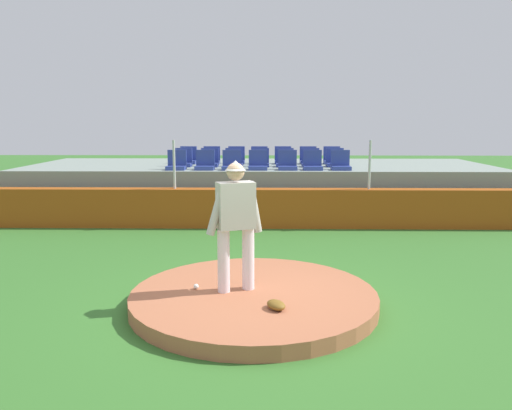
{
  "coord_description": "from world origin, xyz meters",
  "views": [
    {
      "loc": [
        0.15,
        -6.54,
        2.51
      ],
      "look_at": [
        0.0,
        1.79,
        1.1
      ],
      "focal_mm": 35.03,
      "sensor_mm": 36.0,
      "label": 1
    }
  ],
  "objects": [
    {
      "name": "stadium_chair_19",
      "position": [
        1.41,
        8.07,
        1.42
      ],
      "size": [
        0.48,
        0.44,
        0.5
      ],
      "rotation": [
        0.0,
        0.0,
        3.14
      ],
      "color": "#2C3E91",
      "rests_on": "bleacher_platform"
    },
    {
      "name": "stadium_chair_17",
      "position": [
        -0.02,
        8.04,
        1.42
      ],
      "size": [
        0.48,
        0.44,
        0.5
      ],
      "rotation": [
        0.0,
        0.0,
        3.14
      ],
      "color": "#2C3E91",
      "rests_on": "bleacher_platform"
    },
    {
      "name": "pitchers_mound",
      "position": [
        0.0,
        0.0,
        0.1
      ],
      "size": [
        3.37,
        3.37,
        0.2
      ],
      "primitive_type": "cylinder",
      "color": "#AC6342",
      "rests_on": "ground_plane"
    },
    {
      "name": "stadium_chair_18",
      "position": [
        0.68,
        8.08,
        1.42
      ],
      "size": [
        0.48,
        0.44,
        0.5
      ],
      "rotation": [
        0.0,
        0.0,
        3.14
      ],
      "color": "#2C3E91",
      "rests_on": "bleacher_platform"
    },
    {
      "name": "stadium_chair_2",
      "position": [
        -0.71,
        6.25,
        1.42
      ],
      "size": [
        0.48,
        0.44,
        0.5
      ],
      "rotation": [
        0.0,
        0.0,
        3.14
      ],
      "color": "#2C3E91",
      "rests_on": "bleacher_platform"
    },
    {
      "name": "stadium_chair_10",
      "position": [
        0.02,
        7.17,
        1.42
      ],
      "size": [
        0.48,
        0.44,
        0.5
      ],
      "rotation": [
        0.0,
        0.0,
        3.14
      ],
      "color": "#2C3E91",
      "rests_on": "bleacher_platform"
    },
    {
      "name": "pitcher",
      "position": [
        -0.24,
        0.05,
        1.24
      ],
      "size": [
        0.78,
        0.42,
        1.79
      ],
      "rotation": [
        0.0,
        0.0,
        0.37
      ],
      "color": "white",
      "rests_on": "pitchers_mound"
    },
    {
      "name": "stadium_chair_0",
      "position": [
        -2.13,
        6.25,
        1.42
      ],
      "size": [
        0.48,
        0.44,
        0.5
      ],
      "rotation": [
        0.0,
        0.0,
        3.14
      ],
      "color": "#2C3E91",
      "rests_on": "bleacher_platform"
    },
    {
      "name": "ground_plane",
      "position": [
        0.0,
        0.0,
        0.0
      ],
      "size": [
        60.0,
        60.0,
        0.0
      ],
      "primitive_type": "plane",
      "color": "#356F29"
    },
    {
      "name": "brick_barrier",
      "position": [
        0.0,
        5.12,
        0.46
      ],
      "size": [
        15.27,
        0.4,
        0.92
      ],
      "primitive_type": "cube",
      "color": "#A04A14",
      "rests_on": "ground_plane"
    },
    {
      "name": "stadium_chair_3",
      "position": [
        -0.03,
        6.29,
        1.42
      ],
      "size": [
        0.48,
        0.44,
        0.5
      ],
      "rotation": [
        0.0,
        0.0,
        3.14
      ],
      "color": "#2C3E91",
      "rests_on": "bleacher_platform"
    },
    {
      "name": "fence_post_right",
      "position": [
        2.59,
        5.12,
        1.5
      ],
      "size": [
        0.06,
        0.06,
        1.14
      ],
      "primitive_type": "cylinder",
      "color": "silver",
      "rests_on": "brick_barrier"
    },
    {
      "name": "stadium_chair_14",
      "position": [
        -2.1,
        8.04,
        1.42
      ],
      "size": [
        0.48,
        0.44,
        0.5
      ],
      "rotation": [
        0.0,
        0.0,
        3.14
      ],
      "color": "#2C3E91",
      "rests_on": "bleacher_platform"
    },
    {
      "name": "baseball",
      "position": [
        -0.8,
        0.09,
        0.24
      ],
      "size": [
        0.07,
        0.07,
        0.07
      ],
      "primitive_type": "sphere",
      "color": "white",
      "rests_on": "pitchers_mound"
    },
    {
      "name": "stadium_chair_1",
      "position": [
        -1.39,
        6.27,
        1.42
      ],
      "size": [
        0.48,
        0.44,
        0.5
      ],
      "rotation": [
        0.0,
        0.0,
        3.14
      ],
      "color": "#2C3E91",
      "rests_on": "bleacher_platform"
    },
    {
      "name": "stadium_chair_8",
      "position": [
        -1.37,
        7.14,
        1.42
      ],
      "size": [
        0.48,
        0.44,
        0.5
      ],
      "rotation": [
        0.0,
        0.0,
        3.14
      ],
      "color": "#2C3E91",
      "rests_on": "bleacher_platform"
    },
    {
      "name": "stadium_chair_16",
      "position": [
        -0.69,
        8.06,
        1.42
      ],
      "size": [
        0.48,
        0.44,
        0.5
      ],
      "rotation": [
        0.0,
        0.0,
        3.14
      ],
      "color": "#2C3E91",
      "rests_on": "bleacher_platform"
    },
    {
      "name": "fielding_glove",
      "position": [
        0.29,
        -0.64,
        0.25
      ],
      "size": [
        0.32,
        0.36,
        0.11
      ],
      "primitive_type": "ellipsoid",
      "rotation": [
        0.0,
        0.0,
        5.22
      ],
      "color": "brown",
      "rests_on": "pitchers_mound"
    },
    {
      "name": "fence_post_left",
      "position": [
        -1.98,
        5.12,
        1.5
      ],
      "size": [
        0.06,
        0.06,
        1.14
      ],
      "primitive_type": "cylinder",
      "color": "silver",
      "rests_on": "brick_barrier"
    },
    {
      "name": "stadium_chair_9",
      "position": [
        -0.7,
        7.14,
        1.42
      ],
      "size": [
        0.48,
        0.44,
        0.5
      ],
      "rotation": [
        0.0,
        0.0,
        3.14
      ],
      "color": "#2C3E91",
      "rests_on": "bleacher_platform"
    },
    {
      "name": "stadium_chair_6",
      "position": [
        2.09,
        6.29,
        1.42
      ],
      "size": [
        0.48,
        0.44,
        0.5
      ],
      "rotation": [
        0.0,
        0.0,
        3.14
      ],
      "color": "#2C3E91",
      "rests_on": "bleacher_platform"
    },
    {
      "name": "stadium_chair_4",
      "position": [
        0.73,
        6.29,
        1.42
      ],
      "size": [
        0.48,
        0.44,
        0.5
      ],
      "rotation": [
        0.0,
        0.0,
        3.14
      ],
      "color": "#2C3E91",
      "rests_on": "bleacher_platform"
    },
    {
      "name": "stadium_chair_13",
      "position": [
        2.07,
        7.19,
        1.42
      ],
      "size": [
        0.48,
        0.44,
        0.5
      ],
      "rotation": [
        0.0,
        0.0,
        3.14
      ],
      "color": "#2C3E91",
      "rests_on": "bleacher_platform"
    },
    {
      "name": "stadium_chair_7",
      "position": [
        -2.11,
        7.14,
        1.42
      ],
      "size": [
        0.48,
        0.44,
        0.5
      ],
      "rotation": [
        0.0,
        0.0,
        3.14
      ],
      "color": "#2C3E91",
      "rests_on": "bleacher_platform"
    },
    {
      "name": "bleacher_platform",
      "position": [
        0.0,
        7.9,
        0.63
      ],
      "size": [
        13.02,
        4.33,
        1.27
      ],
      "primitive_type": "cube",
      "color": "gray",
      "rests_on": "ground_plane"
    },
    {
      "name": "stadium_chair_12",
      "position": [
        1.4,
        7.17,
        1.42
      ],
      "size": [
        0.48,
        0.44,
        0.5
      ],
      "rotation": [
        0.0,
        0.0,
        3.14
      ],
      "color": "#2C3E91",
      "rests_on": "bleacher_platform"
    },
    {
      "name": "stadium_chair_20",
      "position": [
        2.11,
        8.09,
        1.42
      ],
      "size": [
        0.48,
        0.44,
        0.5
      ],
      "rotation": [
        0.0,
        0.0,
        3.14
      ],
      "color": "#2C3E91",
      "rests_on": "bleacher_platform"
    },
    {
      "name": "stadium_chair_5",
      "position": [
        1.37,
        6.26,
        1.42
      ],
      "size": [
        0.48,
        0.44,
        0.5
      ],
      "rotation": [
        0.0,
        0.0,
        3.14
      ],
      "color": "#2C3E91",
      "rests_on": "bleacher_platform"
    },
    {
      "name": "stadium_chair_15",
      "position": [
        -1.41,
        8.06,
        1.42
      ],
      "size": [
        0.48,
        0.44,
        0.5
      ],
      "rotation": [
        0.0,
        0.0,
        3.14
      ],
      "color": "#2C3E91",
      "rests_on": "bleacher_platform"
    },
    {
      "name": "stadium_chair_11",
      "position": [
        0.7,
        7.15,
        1.42
      ],
      "size": [
        0.48,
        0.44,
        0.5
      ],
      "rotation": [
        0.0,
        0.0,
        3.14
      ],
      "color": "#2C3E91",
      "rests_on": "bleacher_platform"
    }
  ]
}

